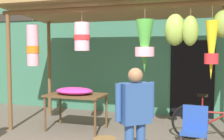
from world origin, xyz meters
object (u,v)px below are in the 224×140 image
at_px(display_table, 76,98).
at_px(folding_chair, 194,127).
at_px(vendor_in_orange, 135,113).
at_px(parked_bicycle, 217,123).
at_px(flower_heap_on_table, 75,91).

relative_size(display_table, folding_chair, 1.50).
bearing_deg(display_table, vendor_in_orange, -45.58).
xyz_separation_m(parked_bicycle, vendor_in_orange, (-1.15, -1.97, 0.53)).
relative_size(parked_bicycle, vendor_in_orange, 1.16).
xyz_separation_m(flower_heap_on_table, vendor_in_orange, (1.77, -1.76, 0.01)).
height_order(display_table, flower_heap_on_table, flower_heap_on_table).
height_order(display_table, folding_chair, folding_chair).
height_order(display_table, vendor_in_orange, vendor_in_orange).
bearing_deg(flower_heap_on_table, display_table, 63.51).
distance_m(flower_heap_on_table, parked_bicycle, 2.97).
xyz_separation_m(display_table, flower_heap_on_table, (-0.02, -0.03, 0.16)).
bearing_deg(parked_bicycle, folding_chair, -111.01).
relative_size(display_table, parked_bicycle, 0.72).
bearing_deg(display_table, parked_bicycle, 3.42).
bearing_deg(folding_chair, display_table, 161.44).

